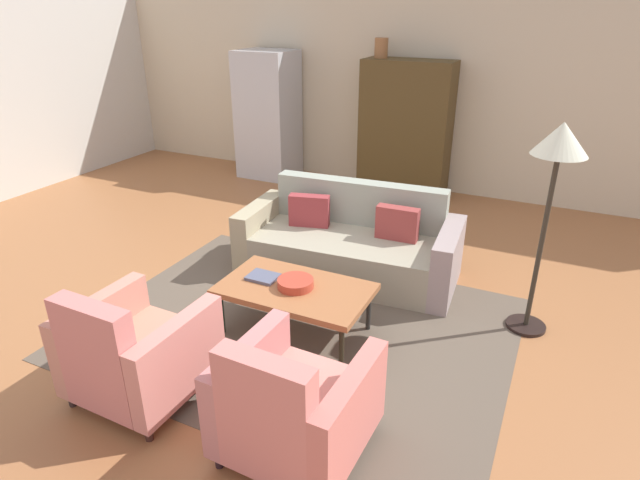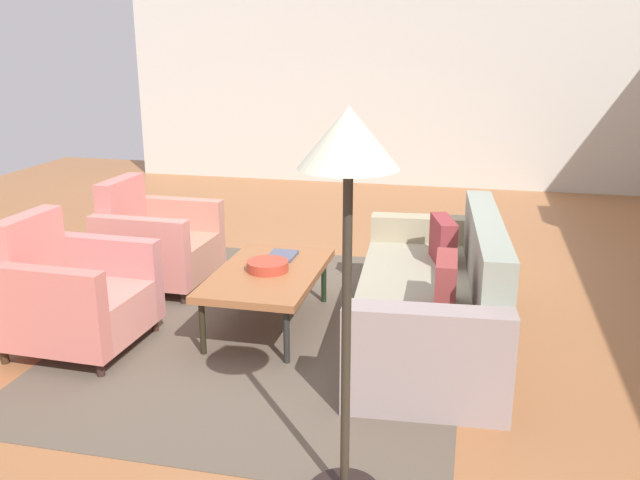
{
  "view_description": "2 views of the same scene",
  "coord_description": "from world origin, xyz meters",
  "px_view_note": "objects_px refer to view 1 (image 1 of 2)",
  "views": [
    {
      "loc": [
        2.02,
        -3.5,
        2.5
      ],
      "look_at": [
        0.27,
        0.15,
        0.66
      ],
      "focal_mm": 29.61,
      "sensor_mm": 36.0,
      "label": 1
    },
    {
      "loc": [
        4.5,
        1.07,
        1.96
      ],
      "look_at": [
        0.12,
        0.06,
        0.62
      ],
      "focal_mm": 37.95,
      "sensor_mm": 36.0,
      "label": 2
    }
  ],
  "objects_px": {
    "vase_tall": "(381,48)",
    "refrigerator": "(268,115)",
    "floor_lamp": "(557,160)",
    "coffee_table": "(295,291)",
    "fruit_bowl": "(296,283)",
    "armchair_right": "(292,410)",
    "armchair_left": "(133,355)",
    "book_stack": "(263,277)",
    "couch": "(351,244)",
    "cabinet": "(406,129)"
  },
  "relations": [
    {
      "from": "floor_lamp",
      "to": "coffee_table",
      "type": "bearing_deg",
      "value": -152.89
    },
    {
      "from": "couch",
      "to": "cabinet",
      "type": "bearing_deg",
      "value": -88.17
    },
    {
      "from": "armchair_left",
      "to": "book_stack",
      "type": "bearing_deg",
      "value": 77.11
    },
    {
      "from": "armchair_right",
      "to": "refrigerator",
      "type": "relative_size",
      "value": 0.48
    },
    {
      "from": "couch",
      "to": "vase_tall",
      "type": "distance_m",
      "value": 3.1
    },
    {
      "from": "book_stack",
      "to": "vase_tall",
      "type": "height_order",
      "value": "vase_tall"
    },
    {
      "from": "couch",
      "to": "coffee_table",
      "type": "distance_m",
      "value": 1.19
    },
    {
      "from": "coffee_table",
      "to": "cabinet",
      "type": "relative_size",
      "value": 0.67
    },
    {
      "from": "armchair_right",
      "to": "floor_lamp",
      "type": "height_order",
      "value": "floor_lamp"
    },
    {
      "from": "fruit_bowl",
      "to": "vase_tall",
      "type": "distance_m",
      "value": 4.07
    },
    {
      "from": "refrigerator",
      "to": "armchair_right",
      "type": "bearing_deg",
      "value": -58.21
    },
    {
      "from": "coffee_table",
      "to": "armchair_right",
      "type": "bearing_deg",
      "value": -62.86
    },
    {
      "from": "fruit_bowl",
      "to": "couch",
      "type": "bearing_deg",
      "value": 90.57
    },
    {
      "from": "couch",
      "to": "floor_lamp",
      "type": "relative_size",
      "value": 1.26
    },
    {
      "from": "fruit_bowl",
      "to": "refrigerator",
      "type": "xyz_separation_m",
      "value": [
        -2.38,
        3.63,
        0.47
      ]
    },
    {
      "from": "coffee_table",
      "to": "floor_lamp",
      "type": "xyz_separation_m",
      "value": [
        1.71,
        0.88,
        1.06
      ]
    },
    {
      "from": "vase_tall",
      "to": "armchair_left",
      "type": "bearing_deg",
      "value": -89.18
    },
    {
      "from": "armchair_left",
      "to": "book_stack",
      "type": "relative_size",
      "value": 3.58
    },
    {
      "from": "fruit_bowl",
      "to": "floor_lamp",
      "type": "xyz_separation_m",
      "value": [
        1.71,
        0.88,
        0.99
      ]
    },
    {
      "from": "fruit_bowl",
      "to": "vase_tall",
      "type": "relative_size",
      "value": 1.15
    },
    {
      "from": "cabinet",
      "to": "floor_lamp",
      "type": "height_order",
      "value": "cabinet"
    },
    {
      "from": "couch",
      "to": "fruit_bowl",
      "type": "distance_m",
      "value": 1.2
    },
    {
      "from": "couch",
      "to": "armchair_right",
      "type": "relative_size",
      "value": 2.45
    },
    {
      "from": "floor_lamp",
      "to": "armchair_right",
      "type": "bearing_deg",
      "value": -118.64
    },
    {
      "from": "couch",
      "to": "refrigerator",
      "type": "relative_size",
      "value": 1.17
    },
    {
      "from": "armchair_right",
      "to": "refrigerator",
      "type": "bearing_deg",
      "value": 123.65
    },
    {
      "from": "armchair_left",
      "to": "coffee_table",
      "type": "bearing_deg",
      "value": 63.9
    },
    {
      "from": "armchair_left",
      "to": "cabinet",
      "type": "relative_size",
      "value": 0.49
    },
    {
      "from": "coffee_table",
      "to": "armchair_right",
      "type": "relative_size",
      "value": 1.36
    },
    {
      "from": "floor_lamp",
      "to": "armchair_left",
      "type": "bearing_deg",
      "value": -138.57
    },
    {
      "from": "coffee_table",
      "to": "fruit_bowl",
      "type": "xyz_separation_m",
      "value": [
        0.01,
        -0.0,
        0.07
      ]
    },
    {
      "from": "vase_tall",
      "to": "floor_lamp",
      "type": "xyz_separation_m",
      "value": [
        2.39,
        -2.85,
        -0.48
      ]
    },
    {
      "from": "book_stack",
      "to": "coffee_table",
      "type": "bearing_deg",
      "value": -2.66
    },
    {
      "from": "armchair_left",
      "to": "fruit_bowl",
      "type": "xyz_separation_m",
      "value": [
        0.61,
        1.17,
        0.11
      ]
    },
    {
      "from": "couch",
      "to": "fruit_bowl",
      "type": "xyz_separation_m",
      "value": [
        0.01,
        -1.19,
        0.16
      ]
    },
    {
      "from": "refrigerator",
      "to": "floor_lamp",
      "type": "bearing_deg",
      "value": -33.96
    },
    {
      "from": "vase_tall",
      "to": "armchair_right",
      "type": "bearing_deg",
      "value": -75.47
    },
    {
      "from": "armchair_right",
      "to": "vase_tall",
      "type": "relative_size",
      "value": 3.48
    },
    {
      "from": "vase_tall",
      "to": "book_stack",
      "type": "bearing_deg",
      "value": -84.38
    },
    {
      "from": "coffee_table",
      "to": "cabinet",
      "type": "bearing_deg",
      "value": 94.16
    },
    {
      "from": "couch",
      "to": "floor_lamp",
      "type": "bearing_deg",
      "value": 165.73
    },
    {
      "from": "couch",
      "to": "floor_lamp",
      "type": "height_order",
      "value": "floor_lamp"
    },
    {
      "from": "vase_tall",
      "to": "floor_lamp",
      "type": "relative_size",
      "value": 0.15
    },
    {
      "from": "couch",
      "to": "book_stack",
      "type": "bearing_deg",
      "value": 71.56
    },
    {
      "from": "vase_tall",
      "to": "refrigerator",
      "type": "xyz_separation_m",
      "value": [
        -1.7,
        -0.1,
        -1.0
      ]
    },
    {
      "from": "book_stack",
      "to": "vase_tall",
      "type": "bearing_deg",
      "value": 95.62
    },
    {
      "from": "fruit_bowl",
      "to": "vase_tall",
      "type": "xyz_separation_m",
      "value": [
        -0.68,
        3.73,
        1.48
      ]
    },
    {
      "from": "refrigerator",
      "to": "floor_lamp",
      "type": "relative_size",
      "value": 1.08
    },
    {
      "from": "armchair_right",
      "to": "vase_tall",
      "type": "distance_m",
      "value": 5.3
    },
    {
      "from": "book_stack",
      "to": "vase_tall",
      "type": "relative_size",
      "value": 0.97
    }
  ]
}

